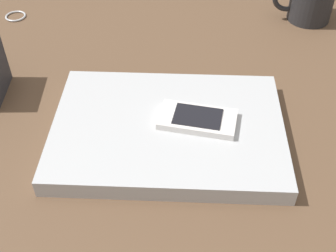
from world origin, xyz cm
name	(u,v)px	position (x,y,z in cm)	size (l,w,h in cm)	color
desk_surface	(154,133)	(0.00, 0.00, 1.50)	(120.00, 80.00, 3.00)	brown
laptop_closed	(168,130)	(-1.95, 2.35, 4.26)	(30.90, 21.95, 2.51)	#B7BABC
cell_phone_on_laptop	(198,119)	(-5.89, 2.23, 6.03)	(11.17, 7.59, 1.10)	silver
key_ring	(16,16)	(25.98, -30.71, 3.18)	(3.87, 3.87, 0.36)	silver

